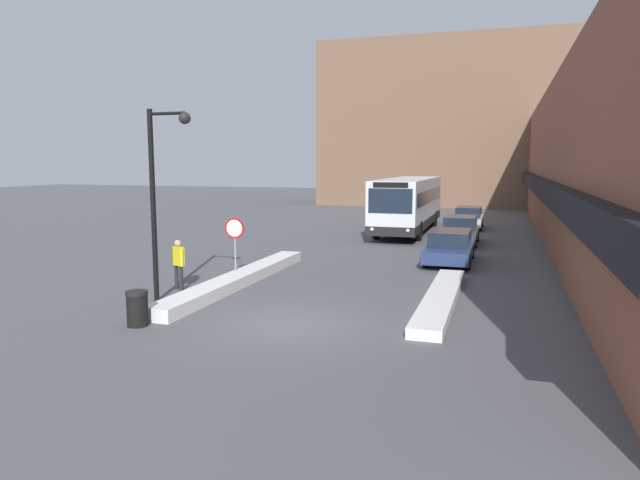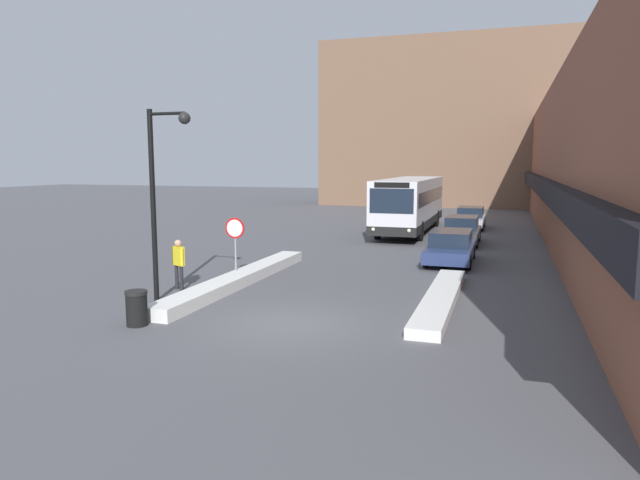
{
  "view_description": "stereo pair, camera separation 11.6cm",
  "coord_description": "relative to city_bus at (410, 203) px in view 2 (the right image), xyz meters",
  "views": [
    {
      "loc": [
        5.29,
        -13.97,
        4.33
      ],
      "look_at": [
        -0.59,
        4.41,
        1.71
      ],
      "focal_mm": 32.0,
      "sensor_mm": 36.0,
      "label": 1
    },
    {
      "loc": [
        5.4,
        -13.93,
        4.33
      ],
      "look_at": [
        -0.59,
        4.41,
        1.71
      ],
      "focal_mm": 32.0,
      "sensor_mm": 36.0,
      "label": 2
    }
  ],
  "objects": [
    {
      "name": "city_bus",
      "position": [
        0.0,
        0.0,
        0.0
      ],
      "size": [
        2.68,
        12.33,
        3.36
      ],
      "color": "silver",
      "rests_on": "ground_plane"
    },
    {
      "name": "building_row_right",
      "position": [
        10.25,
        2.43,
        2.44
      ],
      "size": [
        5.5,
        60.0,
        8.57
      ],
      "color": "brown",
      "rests_on": "ground_plane"
    },
    {
      "name": "parked_car_front",
      "position": [
        3.48,
        -10.45,
        -1.12
      ],
      "size": [
        1.92,
        4.71,
        1.41
      ],
      "color": "navy",
      "rests_on": "ground_plane"
    },
    {
      "name": "stop_sign",
      "position": [
        -3.67,
        -16.88,
        -0.12
      ],
      "size": [
        0.76,
        0.08,
        2.35
      ],
      "color": "gray",
      "rests_on": "ground_plane"
    },
    {
      "name": "street_lamp",
      "position": [
        -4.38,
        -20.4,
        1.88
      ],
      "size": [
        1.46,
        0.36,
        5.94
      ],
      "color": "black",
      "rests_on": "ground_plane"
    },
    {
      "name": "snow_bank_right",
      "position": [
        3.88,
        -17.91,
        -1.68
      ],
      "size": [
        0.9,
        8.14,
        0.31
      ],
      "color": "silver",
      "rests_on": "ground_plane"
    },
    {
      "name": "trash_bin",
      "position": [
        -3.59,
        -22.93,
        -1.35
      ],
      "size": [
        0.59,
        0.59,
        0.95
      ],
      "color": "black",
      "rests_on": "ground_plane"
    },
    {
      "name": "pedestrian",
      "position": [
        -4.88,
        -18.77,
        -0.79
      ],
      "size": [
        0.51,
        0.4,
        1.73
      ],
      "rotation": [
        0.0,
        0.0,
        -0.47
      ],
      "color": "#232328",
      "rests_on": "ground_plane"
    },
    {
      "name": "snow_bank_left",
      "position": [
        -3.32,
        -17.28,
        -1.63
      ],
      "size": [
        0.9,
        10.63,
        0.4
      ],
      "color": "silver",
      "rests_on": "ground_plane"
    },
    {
      "name": "building_backdrop_far",
      "position": [
        0.28,
        24.26,
        6.35
      ],
      "size": [
        26.0,
        8.0,
        16.36
      ],
      "color": "brown",
      "rests_on": "ground_plane"
    },
    {
      "name": "parked_car_back",
      "position": [
        3.48,
        3.38,
        -1.11
      ],
      "size": [
        1.85,
        4.27,
        1.43
      ],
      "color": "#B7B7BC",
      "rests_on": "ground_plane"
    },
    {
      "name": "parked_car_middle",
      "position": [
        3.48,
        -4.26,
        -1.09
      ],
      "size": [
        1.88,
        4.39,
        1.48
      ],
      "color": "#38383D",
      "rests_on": "ground_plane"
    },
    {
      "name": "ground_plane",
      "position": [
        0.28,
        -21.57,
        -1.83
      ],
      "size": [
        160.0,
        160.0,
        0.0
      ],
      "primitive_type": "plane",
      "color": "#515156"
    }
  ]
}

